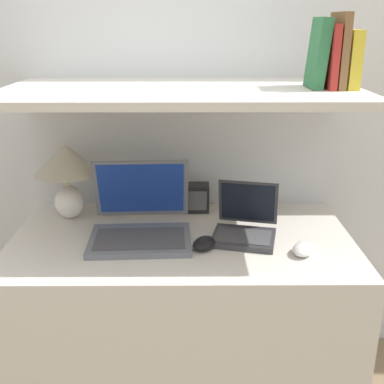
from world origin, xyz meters
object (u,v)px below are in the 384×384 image
table_lamp (67,168)px  book_green (318,53)px  second_mouse (303,249)px  router_box (197,198)px  computer_mouse (204,243)px  book_brown (338,51)px  laptop_large (141,222)px  book_yellow (350,59)px  book_red (329,56)px  laptop_small (245,226)px

table_lamp → book_green: 1.01m
second_mouse → router_box: bearing=131.7°
computer_mouse → router_box: size_ratio=1.09×
router_box → book_brown: 0.77m
laptop_large → book_yellow: size_ratio=1.96×
second_mouse → book_red: book_red is taller
second_mouse → book_yellow: bearing=53.3°
laptop_small → book_yellow: size_ratio=1.42×
book_brown → laptop_small: bearing=-166.8°
second_mouse → router_box: (-0.35, 0.39, 0.04)m
computer_mouse → book_red: book_red is taller
book_brown → book_green: (-0.07, 0.00, -0.01)m
laptop_large → book_green: book_green is taller
book_green → book_red: bearing=0.0°
table_lamp → laptop_small: bearing=-15.5°
table_lamp → laptop_large: 0.38m
book_yellow → book_brown: 0.05m
laptop_small → book_red: 0.65m
laptop_small → second_mouse: laptop_small is taller
laptop_small → table_lamp: bearing=164.5°
laptop_large → book_yellow: bearing=4.9°
laptop_large → computer_mouse: size_ratio=2.97×
router_box → book_green: bearing=-24.6°
book_yellow → book_brown: bearing=180.0°
book_green → book_brown: bearing=0.0°
table_lamp → second_mouse: table_lamp is taller
book_red → book_green: 0.04m
table_lamp → computer_mouse: table_lamp is taller
laptop_small → computer_mouse: bearing=-147.9°
laptop_small → second_mouse: bearing=-38.0°
laptop_large → book_green: 0.85m
second_mouse → book_yellow: size_ratio=0.64×
table_lamp → book_brown: (0.97, -0.12, 0.44)m
laptop_large → router_box: bearing=49.6°
computer_mouse → book_green: 0.75m
book_yellow → computer_mouse: bearing=-161.4°
table_lamp → book_red: size_ratio=1.43×
book_brown → book_red: bearing=180.0°
book_green → computer_mouse: bearing=-156.7°
second_mouse → book_green: size_ratio=0.53×
laptop_small → book_brown: size_ratio=1.10×
computer_mouse → book_yellow: 0.79m
book_brown → book_red: (-0.03, 0.00, -0.02)m
book_brown → book_yellow: bearing=0.0°
router_box → laptop_large: bearing=-130.4°
second_mouse → router_box: router_box is taller
table_lamp → book_red: bearing=-7.1°
laptop_large → book_red: bearing=5.4°
router_box → table_lamp: bearing=-172.5°
laptop_small → book_brown: bearing=13.2°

